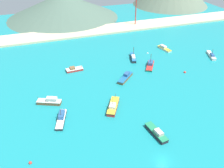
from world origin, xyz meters
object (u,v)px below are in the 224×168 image
(buoy_2, at_px, (30,163))
(buoy_1, at_px, (148,53))
(fishing_boat_1, at_px, (157,133))
(radio_tower, at_px, (136,4))
(fishing_boat_4, at_px, (133,58))
(fishing_boat_9, at_px, (211,55))
(fishing_boat_3, at_px, (150,65))
(fishing_boat_5, at_px, (61,118))
(fishing_boat_2, at_px, (126,77))
(buoy_0, at_px, (185,72))
(fishing_boat_12, at_px, (113,106))
(fishing_boat_8, at_px, (74,69))
(fishing_boat_10, at_px, (164,48))
(fishing_boat_11, at_px, (50,101))

(buoy_2, bearing_deg, buoy_1, 41.13)
(fishing_boat_1, height_order, radio_tower, radio_tower)
(fishing_boat_4, bearing_deg, radio_tower, 65.18)
(fishing_boat_9, distance_m, buoy_2, 102.56)
(buoy_2, bearing_deg, fishing_boat_3, 35.58)
(fishing_boat_5, relative_size, fishing_boat_9, 1.00)
(fishing_boat_2, height_order, buoy_2, fishing_boat_2)
(fishing_boat_1, bearing_deg, fishing_boat_3, 65.78)
(fishing_boat_9, xyz_separation_m, buoy_2, (-93.78, -41.50, -0.57))
(fishing_boat_4, height_order, buoy_0, fishing_boat_4)
(fishing_boat_2, xyz_separation_m, fishing_boat_12, (-12.26, -18.32, 0.04))
(fishing_boat_1, relative_size, fishing_boat_4, 0.96)
(buoy_0, relative_size, buoy_1, 1.27)
(fishing_boat_2, xyz_separation_m, fishing_boat_9, (50.95, 6.76, -0.14))
(fishing_boat_2, distance_m, fishing_boat_9, 51.40)
(fishing_boat_1, distance_m, buoy_1, 62.57)
(fishing_boat_8, distance_m, buoy_1, 41.61)
(fishing_boat_5, xyz_separation_m, fishing_boat_10, (63.71, 42.08, -0.13))
(fishing_boat_4, bearing_deg, buoy_1, 20.74)
(fishing_boat_12, bearing_deg, fishing_boat_11, 153.92)
(fishing_boat_4, bearing_deg, fishing_boat_8, -175.83)
(fishing_boat_9, distance_m, buoy_1, 33.03)
(fishing_boat_1, bearing_deg, radio_tower, 69.93)
(fishing_boat_8, xyz_separation_m, radio_tower, (53.30, 50.45, 13.92))
(fishing_boat_9, bearing_deg, fishing_boat_1, -141.91)
(fishing_boat_4, bearing_deg, fishing_boat_1, -105.52)
(fishing_boat_8, bearing_deg, buoy_1, 8.43)
(fishing_boat_8, bearing_deg, fishing_boat_11, -121.61)
(buoy_0, bearing_deg, fishing_boat_9, 24.51)
(fishing_boat_4, relative_size, fishing_boat_11, 1.11)
(radio_tower, bearing_deg, buoy_2, -127.23)
(fishing_boat_5, bearing_deg, fishing_boat_10, 33.44)
(buoy_0, height_order, buoy_2, buoy_0)
(fishing_boat_5, relative_size, fishing_boat_8, 1.35)
(fishing_boat_9, height_order, fishing_boat_11, fishing_boat_9)
(fishing_boat_9, bearing_deg, fishing_boat_5, -162.67)
(fishing_boat_4, height_order, fishing_boat_12, fishing_boat_4)
(fishing_boat_1, xyz_separation_m, fishing_boat_10, (36.02, 59.24, -0.14))
(fishing_boat_9, distance_m, buoy_0, 25.05)
(fishing_boat_10, height_order, buoy_1, fishing_boat_10)
(fishing_boat_1, bearing_deg, buoy_1, 66.44)
(fishing_boat_5, height_order, fishing_boat_9, fishing_boat_5)
(fishing_boat_3, distance_m, fishing_boat_11, 51.85)
(fishing_boat_2, height_order, fishing_boat_12, fishing_boat_12)
(fishing_boat_8, bearing_deg, fishing_boat_4, 4.17)
(fishing_boat_11, bearing_deg, radio_tower, 47.42)
(radio_tower, bearing_deg, fishing_boat_2, -117.00)
(fishing_boat_4, xyz_separation_m, buoy_0, (17.04, -21.03, -0.73))
(fishing_boat_2, height_order, buoy_1, fishing_boat_2)
(fishing_boat_5, bearing_deg, buoy_2, -125.84)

